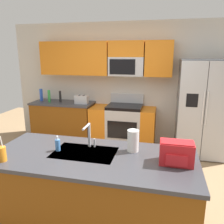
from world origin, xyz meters
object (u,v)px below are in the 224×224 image
object	(u,v)px
bottle_blue	(41,95)
sink_faucet	(89,134)
bottle_green	(49,96)
pepper_mill	(60,97)
soap_dispenser	(58,145)
backpack	(176,152)
toaster	(82,99)
drink_cup_orange	(2,154)
paper_towel_roll	(133,141)
refrigerator	(201,109)
range_oven	(123,126)

from	to	relation	value
bottle_blue	sink_faucet	distance (m)	3.02
bottle_green	pepper_mill	bearing A→B (deg)	14.08
bottle_blue	soap_dispenser	world-z (taller)	bottle_blue
sink_faucet	backpack	bearing A→B (deg)	-10.87
pepper_mill	bottle_blue	bearing A→B (deg)	177.38
toaster	bottle_blue	distance (m)	1.01
drink_cup_orange	paper_towel_roll	world-z (taller)	drink_cup_orange
toaster	paper_towel_roll	world-z (taller)	paper_towel_roll
drink_cup_orange	soap_dispenser	distance (m)	0.56
pepper_mill	bottle_blue	xyz separation A→B (m)	(-0.48, 0.02, 0.01)
refrigerator	toaster	size ratio (longest dim) A/B	6.61
range_oven	refrigerator	world-z (taller)	refrigerator
toaster	bottle_green	world-z (taller)	bottle_green
refrigerator	bottle_green	world-z (taller)	refrigerator
pepper_mill	refrigerator	bearing A→B (deg)	-1.34
sink_faucet	paper_towel_roll	bearing A→B (deg)	2.09
toaster	bottle_blue	world-z (taller)	bottle_blue
refrigerator	drink_cup_orange	distance (m)	3.54
bottle_green	soap_dispenser	world-z (taller)	bottle_green
soap_dispenser	paper_towel_roll	size ratio (longest dim) A/B	0.71
pepper_mill	range_oven	bearing A→B (deg)	0.10
range_oven	sink_faucet	size ratio (longest dim) A/B	4.82
pepper_mill	drink_cup_orange	xyz separation A→B (m)	(0.73, -2.82, -0.05)
sink_faucet	soap_dispenser	distance (m)	0.36
bottle_blue	pepper_mill	bearing A→B (deg)	-2.62
soap_dispenser	paper_towel_roll	xyz separation A→B (m)	(0.81, 0.18, 0.05)
refrigerator	pepper_mill	world-z (taller)	refrigerator
range_oven	backpack	world-z (taller)	backpack
toaster	pepper_mill	world-z (taller)	pepper_mill
pepper_mill	soap_dispenser	size ratio (longest dim) A/B	1.45
refrigerator	soap_dispenser	xyz separation A→B (m)	(-1.81, -2.39, 0.04)
range_oven	paper_towel_roll	xyz separation A→B (m)	(0.54, -2.28, 0.58)
backpack	soap_dispenser	bearing A→B (deg)	179.15
toaster	bottle_blue	xyz separation A→B (m)	(-1.00, 0.07, 0.05)
range_oven	backpack	size ratio (longest dim) A/B	4.25
toaster	backpack	size ratio (longest dim) A/B	0.88
bottle_green	backpack	bearing A→B (deg)	-42.36
range_oven	pepper_mill	xyz separation A→B (m)	(-1.42, -0.00, 0.58)
soap_dispenser	toaster	bearing A→B (deg)	104.58
bottle_blue	bottle_green	bearing A→B (deg)	-18.77
range_oven	drink_cup_orange	distance (m)	2.95
toaster	paper_towel_roll	distance (m)	2.65
range_oven	bottle_green	xyz separation A→B (m)	(-1.66, -0.06, 0.59)
toaster	backpack	world-z (taller)	backpack
paper_towel_roll	soap_dispenser	bearing A→B (deg)	-167.30
bottle_green	drink_cup_orange	distance (m)	2.92
range_oven	bottle_blue	world-z (taller)	bottle_blue
range_oven	sink_faucet	xyz separation A→B (m)	(0.04, -2.29, 0.62)
refrigerator	backpack	xyz separation A→B (m)	(-0.55, -2.41, 0.09)
pepper_mill	soap_dispenser	world-z (taller)	pepper_mill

